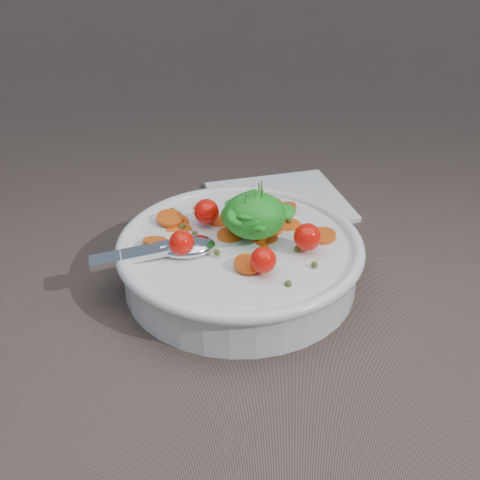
{
  "coord_description": "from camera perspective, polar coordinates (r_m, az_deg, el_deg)",
  "views": [
    {
      "loc": [
        0.03,
        -0.53,
        0.37
      ],
      "look_at": [
        -0.01,
        -0.01,
        0.05
      ],
      "focal_mm": 45.0,
      "sensor_mm": 36.0,
      "label": 1
    }
  ],
  "objects": [
    {
      "name": "napkin",
      "position": [
        0.79,
        3.7,
        3.67
      ],
      "size": [
        0.21,
        0.19,
        0.01
      ],
      "primitive_type": "cube",
      "rotation": [
        0.0,
        0.0,
        0.33
      ],
      "color": "white",
      "rests_on": "ground"
    },
    {
      "name": "ground",
      "position": [
        0.65,
        1.13,
        -3.32
      ],
      "size": [
        6.0,
        6.0,
        0.0
      ],
      "primitive_type": "plane",
      "color": "#705C50",
      "rests_on": "ground"
    },
    {
      "name": "bowl",
      "position": [
        0.62,
        0.0,
        -1.67
      ],
      "size": [
        0.27,
        0.25,
        0.11
      ],
      "color": "white",
      "rests_on": "ground"
    }
  ]
}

